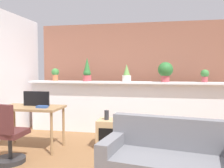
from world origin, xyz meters
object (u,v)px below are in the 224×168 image
potted_plant_3 (165,71)px  tv_monitor (36,99)px  potted_plant_4 (205,75)px  book_on_desk (42,107)px  desk (31,111)px  office_chair (7,138)px  side_cube_shelf (109,133)px  potted_plant_1 (87,71)px  potted_plant_2 (127,74)px  vase_on_shelf (107,115)px  couch (170,165)px  potted_plant_0 (55,74)px

potted_plant_3 → tv_monitor: (-2.29, -1.14, -0.50)m
potted_plant_4 → book_on_desk: bearing=-154.7°
desk → office_chair: (0.01, -0.71, -0.28)m
tv_monitor → side_cube_shelf: tv_monitor is taller
potted_plant_1 → book_on_desk: 1.52m
side_cube_shelf → potted_plant_2: bearing=77.9°
tv_monitor → vase_on_shelf: bearing=10.6°
potted_plant_2 → side_cube_shelf: bearing=-102.1°
tv_monitor → couch: size_ratio=0.29×
side_cube_shelf → couch: 1.65m
side_cube_shelf → couch: size_ratio=0.30×
potted_plant_0 → couch: 3.49m
potted_plant_3 → vase_on_shelf: size_ratio=2.41×
potted_plant_2 → vase_on_shelf: bearing=-104.2°
potted_plant_0 → potted_plant_3: (2.46, -0.06, 0.07)m
side_cube_shelf → book_on_desk: (-1.08, -0.42, 0.52)m
potted_plant_1 → office_chair: 2.28m
desk → vase_on_shelf: (1.30, 0.31, -0.08)m
potted_plant_1 → potted_plant_4: bearing=0.4°
side_cube_shelf → potted_plant_3: bearing=41.5°
potted_plant_1 → vase_on_shelf: bearing=-55.5°
potted_plant_0 → desk: bearing=-85.0°
tv_monitor → book_on_desk: size_ratio=2.63×
potted_plant_1 → tv_monitor: (-0.59, -1.17, -0.48)m
potted_plant_3 → desk: bearing=-152.6°
side_cube_shelf → book_on_desk: book_on_desk is taller
potted_plant_4 → potted_plant_2: bearing=-179.6°
office_chair → side_cube_shelf: 1.69m
potted_plant_2 → vase_on_shelf: (-0.24, -0.94, -0.72)m
potted_plant_1 → potted_plant_3: (1.69, -0.03, 0.01)m
desk → potted_plant_1: bearing=62.2°
potted_plant_0 → potted_plant_4: potted_plant_0 is taller
potted_plant_0 → book_on_desk: potted_plant_0 is taller
potted_plant_2 → vase_on_shelf: potted_plant_2 is taller
potted_plant_4 → couch: bearing=-109.3°
book_on_desk → potted_plant_0: bearing=105.2°
potted_plant_0 → desk: (0.11, -1.28, -0.64)m
potted_plant_1 → vase_on_shelf: potted_plant_1 is taller
potted_plant_2 → office_chair: potted_plant_2 is taller
potted_plant_0 → potted_plant_3: size_ratio=0.69×
potted_plant_3 → book_on_desk: bearing=-147.8°
vase_on_shelf → book_on_desk: book_on_desk is taller
potted_plant_3 → book_on_desk: (-2.09, -1.31, -0.61)m
potted_plant_1 → potted_plant_4: size_ratio=2.00×
book_on_desk → potted_plant_2: bearing=46.6°
potted_plant_1 → side_cube_shelf: size_ratio=1.04×
potted_plant_3 → couch: (-0.01, -2.21, -1.10)m
potted_plant_3 → potted_plant_4: (0.78, 0.05, -0.09)m
potted_plant_0 → vase_on_shelf: size_ratio=1.67×
vase_on_shelf → book_on_desk: size_ratio=0.93×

